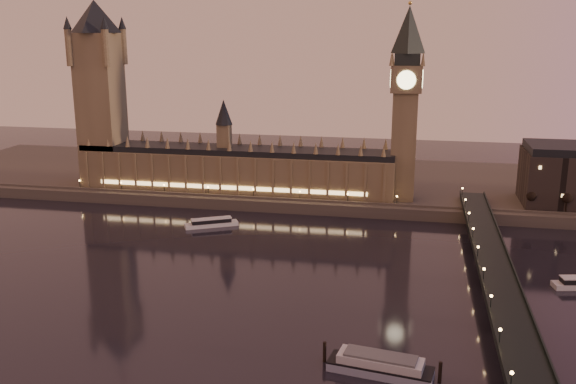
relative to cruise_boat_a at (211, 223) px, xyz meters
The scene contains 10 objects.
ground 80.73m from the cruise_boat_a, 61.44° to the right, with size 700.00×700.00×0.00m, color black.
far_embankment 116.45m from the cruise_boat_a, 53.92° to the left, with size 560.00×130.00×6.00m, color #423D35.
palace_of_westminster 53.91m from the cruise_boat_a, 91.76° to the left, with size 180.00×26.62×52.00m.
victoria_tower 115.00m from the cruise_boat_a, 148.39° to the left, with size 31.68×31.68×118.00m.
big_ben 122.20m from the cruise_boat_a, 28.42° to the left, with size 17.68×17.68×104.00m.
westminster_bridge 148.29m from the cruise_boat_a, 28.57° to the right, with size 13.20×260.00×15.30m.
bare_tree_0 164.19m from the cruise_boat_a, 13.46° to the left, with size 5.31×5.31×10.80m.
bare_tree_1 179.72m from the cruise_boat_a, 12.27° to the left, with size 5.31×5.31×10.80m.
cruise_boat_a is the anchor object (origin of this frame).
moored_barge 155.49m from the cruise_boat_a, 53.99° to the right, with size 34.56×13.13×6.41m.
Camera 1 is at (59.10, -223.43, 97.49)m, focal length 40.00 mm.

